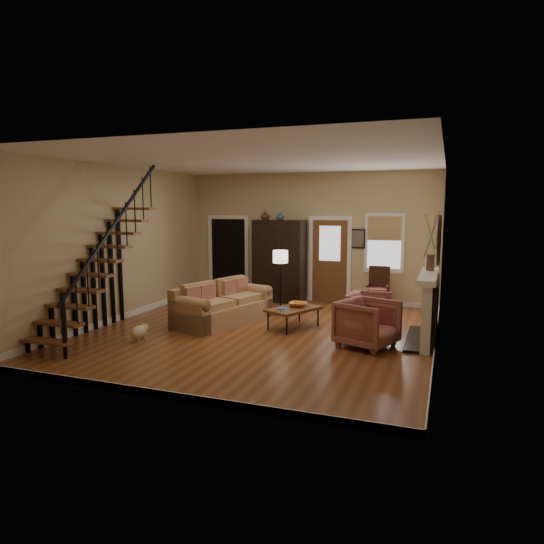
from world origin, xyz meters
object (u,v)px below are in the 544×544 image
(sofa, at_px, (223,304))
(armchair_right, at_px, (369,311))
(coffee_table, at_px, (293,318))
(floor_lamp, at_px, (280,283))
(armoire, at_px, (279,261))
(side_chair, at_px, (378,288))
(armchair_left, at_px, (367,324))

(sofa, xyz_separation_m, armchair_right, (2.93, 0.63, -0.04))
(coffee_table, distance_m, floor_lamp, 1.35)
(floor_lamp, bearing_deg, armoire, 109.95)
(floor_lamp, relative_size, side_chair, 1.44)
(sofa, height_order, armchair_left, armchair_left)
(armoire, xyz_separation_m, armchair_right, (2.63, -2.09, -0.68))
(armoire, relative_size, armchair_right, 2.61)
(armoire, xyz_separation_m, side_chair, (2.55, -0.20, -0.54))
(sofa, relative_size, side_chair, 2.16)
(coffee_table, relative_size, armchair_right, 1.35)
(armoire, relative_size, coffee_table, 1.93)
(armchair_left, relative_size, armchair_right, 1.14)
(armoire, distance_m, sofa, 2.81)
(armchair_right, bearing_deg, armchair_left, -168.85)
(armchair_left, xyz_separation_m, floor_lamp, (-2.26, 1.86, 0.32))
(sofa, relative_size, armchair_left, 2.40)
(coffee_table, distance_m, side_chair, 2.76)
(armoire, xyz_separation_m, sofa, (-0.30, -2.72, -0.64))
(floor_lamp, bearing_deg, side_chair, 33.75)
(coffee_table, bearing_deg, armchair_left, -26.53)
(armoire, distance_m, side_chair, 2.61)
(side_chair, bearing_deg, floor_lamp, -146.25)
(sofa, xyz_separation_m, floor_lamp, (0.86, 1.19, 0.33))
(armchair_left, distance_m, side_chair, 3.20)
(armchair_right, height_order, side_chair, side_chair)
(sofa, height_order, side_chair, side_chair)
(armoire, bearing_deg, floor_lamp, -70.05)
(coffee_table, xyz_separation_m, armchair_right, (1.43, 0.50, 0.16))
(coffee_table, xyz_separation_m, floor_lamp, (-0.65, 1.06, 0.53))
(armchair_right, bearing_deg, armoire, 54.87)
(sofa, distance_m, floor_lamp, 1.50)
(armoire, relative_size, side_chair, 2.06)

